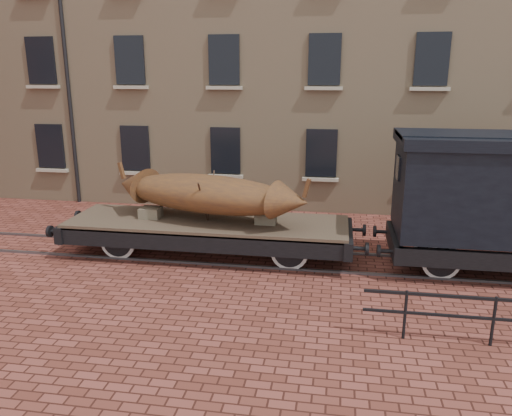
# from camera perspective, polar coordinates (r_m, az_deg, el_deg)

# --- Properties ---
(ground) EXTENTS (90.00, 90.00, 0.00)m
(ground) POSITION_cam_1_polar(r_m,az_deg,el_deg) (13.88, 2.21, -5.84)
(ground) COLOR #5E2A21
(warehouse_cream) EXTENTS (40.00, 10.19, 14.00)m
(warehouse_cream) POSITION_cam_1_polar(r_m,az_deg,el_deg) (22.96, 13.75, 19.91)
(warehouse_cream) COLOR tan
(warehouse_cream) RESTS_ON ground
(rail_track) EXTENTS (30.00, 1.52, 0.06)m
(rail_track) POSITION_cam_1_polar(r_m,az_deg,el_deg) (13.87, 2.21, -5.72)
(rail_track) COLOR #59595E
(rail_track) RESTS_ON ground
(flatcar_wagon) EXTENTS (8.72, 2.36, 1.32)m
(flatcar_wagon) POSITION_cam_1_polar(r_m,az_deg,el_deg) (13.96, -5.55, -2.21)
(flatcar_wagon) COLOR #47362B
(flatcar_wagon) RESTS_ON ground
(iron_boat) EXTENTS (5.83, 2.80, 1.44)m
(iron_boat) POSITION_cam_1_polar(r_m,az_deg,el_deg) (13.70, -5.62, 1.65)
(iron_boat) COLOR brown
(iron_boat) RESTS_ON flatcar_wagon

